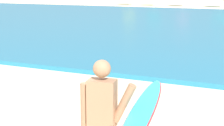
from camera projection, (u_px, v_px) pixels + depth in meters
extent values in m
cube|color=teal|center=(216.00, 25.00, 22.55)|extent=(120.00, 28.00, 0.14)
cube|color=#9E7051|center=(102.00, 103.00, 4.49)|extent=(0.37, 0.27, 0.60)
sphere|color=#9E7051|center=(102.00, 69.00, 4.40)|extent=(0.22, 0.22, 0.22)
cylinder|color=#9E7051|center=(85.00, 106.00, 4.56)|extent=(0.10, 0.10, 0.58)
cylinder|color=#9E7051|center=(124.00, 103.00, 4.44)|extent=(0.32, 0.15, 0.51)
ellipsoid|color=#33BCD6|center=(142.00, 111.00, 4.38)|extent=(0.72, 2.71, 0.13)
ellipsoid|color=red|center=(142.00, 112.00, 4.38)|extent=(0.76, 2.82, 0.09)
cylinder|color=beige|center=(221.00, 0.00, 40.19)|extent=(0.05, 0.05, 1.74)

